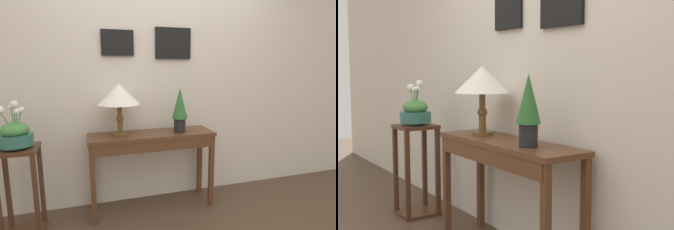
{
  "view_description": "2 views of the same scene",
  "coord_description": "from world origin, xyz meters",
  "views": [
    {
      "loc": [
        -0.68,
        -1.38,
        1.4
      ],
      "look_at": [
        0.08,
        1.1,
        0.93
      ],
      "focal_mm": 28.18,
      "sensor_mm": 36.0,
      "label": 1
    },
    {
      "loc": [
        2.25,
        -0.58,
        1.22
      ],
      "look_at": [
        -0.08,
        1.02,
        0.94
      ],
      "focal_mm": 47.81,
      "sensor_mm": 36.0,
      "label": 2
    }
  ],
  "objects": [
    {
      "name": "pedestal_stand_left",
      "position": [
        -1.24,
        0.9,
        0.38
      ],
      "size": [
        0.31,
        0.31,
        0.77
      ],
      "color": "#472819",
      "rests_on": "ground"
    },
    {
      "name": "potted_plant_on_console",
      "position": [
        0.17,
        1.01,
        1.01
      ],
      "size": [
        0.15,
        0.15,
        0.43
      ],
      "color": "black",
      "rests_on": "console_table"
    },
    {
      "name": "table_lamp",
      "position": [
        -0.41,
        1.04,
        1.14
      ],
      "size": [
        0.38,
        0.38,
        0.48
      ],
      "color": "brown",
      "rests_on": "console_table"
    },
    {
      "name": "back_wall_with_art",
      "position": [
        -0.0,
        1.31,
        1.4
      ],
      "size": [
        9.0,
        0.13,
        2.8
      ],
      "color": "beige",
      "rests_on": "ground"
    },
    {
      "name": "console_table",
      "position": [
        -0.1,
        1.02,
        0.65
      ],
      "size": [
        1.21,
        0.36,
        0.77
      ],
      "color": "#56331E",
      "rests_on": "ground"
    },
    {
      "name": "planter_bowl_wide",
      "position": [
        -1.25,
        0.9,
        0.88
      ],
      "size": [
        0.26,
        0.26,
        0.37
      ],
      "color": "#2D665B",
      "rests_on": "pedestal_stand_left"
    }
  ]
}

